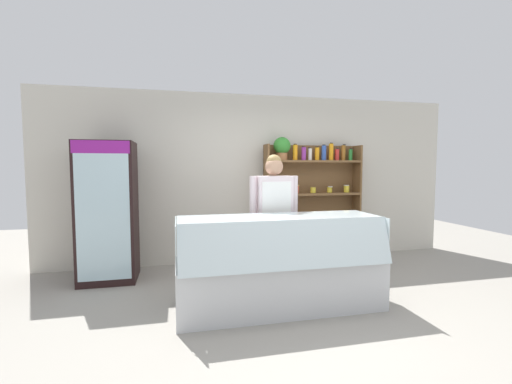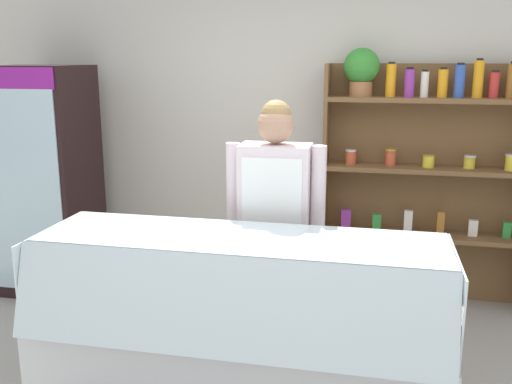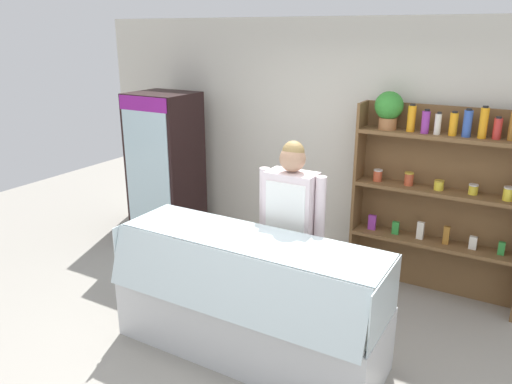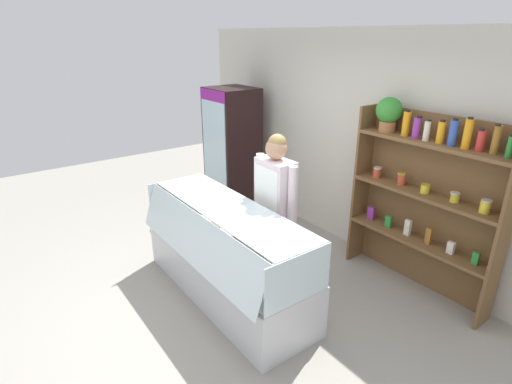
{
  "view_description": "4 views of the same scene",
  "coord_description": "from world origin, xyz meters",
  "px_view_note": "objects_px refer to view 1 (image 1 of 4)",
  "views": [
    {
      "loc": [
        -1.3,
        -3.41,
        1.55
      ],
      "look_at": [
        -0.37,
        0.63,
        1.24
      ],
      "focal_mm": 24.0,
      "sensor_mm": 36.0,
      "label": 1
    },
    {
      "loc": [
        0.46,
        -2.69,
        1.94
      ],
      "look_at": [
        -0.21,
        0.49,
        1.17
      ],
      "focal_mm": 40.0,
      "sensor_mm": 36.0,
      "label": 2
    },
    {
      "loc": [
        1.63,
        -2.96,
        2.57
      ],
      "look_at": [
        -0.44,
        0.6,
        1.22
      ],
      "focal_mm": 35.0,
      "sensor_mm": 36.0,
      "label": 3
    },
    {
      "loc": [
        2.87,
        -1.8,
        2.62
      ],
      "look_at": [
        -0.57,
        0.74,
        0.92
      ],
      "focal_mm": 28.0,
      "sensor_mm": 36.0,
      "label": 4
    }
  ],
  "objects_px": {
    "drinks_fridge": "(108,212)",
    "shop_clerk": "(274,210)",
    "deli_display_case": "(279,280)",
    "shelving_unit": "(308,190)"
  },
  "relations": [
    {
      "from": "deli_display_case",
      "to": "shop_clerk",
      "type": "relative_size",
      "value": 1.31
    },
    {
      "from": "drinks_fridge",
      "to": "deli_display_case",
      "type": "distance_m",
      "value": 2.51
    },
    {
      "from": "deli_display_case",
      "to": "drinks_fridge",
      "type": "bearing_deg",
      "value": 144.91
    },
    {
      "from": "drinks_fridge",
      "to": "deli_display_case",
      "type": "relative_size",
      "value": 0.85
    },
    {
      "from": "deli_display_case",
      "to": "shelving_unit",
      "type": "bearing_deg",
      "value": 59.61
    },
    {
      "from": "drinks_fridge",
      "to": "shelving_unit",
      "type": "relative_size",
      "value": 0.93
    },
    {
      "from": "deli_display_case",
      "to": "shop_clerk",
      "type": "height_order",
      "value": "shop_clerk"
    },
    {
      "from": "shelving_unit",
      "to": "drinks_fridge",
      "type": "bearing_deg",
      "value": -173.17
    },
    {
      "from": "shelving_unit",
      "to": "deli_display_case",
      "type": "xyz_separation_m",
      "value": [
        -1.03,
        -1.76,
        -0.84
      ]
    },
    {
      "from": "drinks_fridge",
      "to": "shop_clerk",
      "type": "height_order",
      "value": "drinks_fridge"
    }
  ]
}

